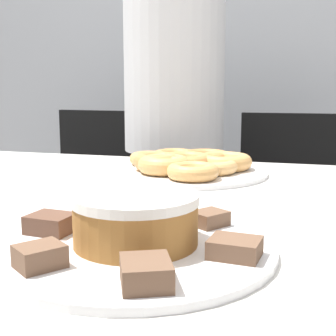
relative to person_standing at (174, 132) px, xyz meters
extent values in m
cube|color=#B2B7BC|center=(0.18, 0.81, 0.48)|extent=(8.00, 0.05, 2.60)
cube|color=silver|center=(0.18, -0.80, -0.06)|extent=(1.67, 1.01, 0.03)
cylinder|color=#383842|center=(0.00, 0.00, -0.44)|extent=(0.26, 0.26, 0.76)
cylinder|color=silver|center=(0.00, 0.00, 0.24)|extent=(0.35, 0.35, 0.60)
cylinder|color=black|center=(-0.41, 0.03, -0.81)|extent=(0.44, 0.44, 0.01)
cylinder|color=#262626|center=(-0.41, 0.03, -0.60)|extent=(0.06, 0.06, 0.40)
cube|color=black|center=(-0.41, 0.03, -0.38)|extent=(0.48, 0.48, 0.04)
cube|color=black|center=(-0.39, 0.24, -0.15)|extent=(0.40, 0.06, 0.42)
cylinder|color=#262626|center=(0.41, 0.03, -0.60)|extent=(0.06, 0.06, 0.40)
cube|color=black|center=(0.41, 0.03, -0.38)|extent=(0.44, 0.44, 0.04)
cube|color=black|center=(0.41, 0.24, -0.15)|extent=(0.40, 0.03, 0.42)
cylinder|color=white|center=(0.25, -1.07, -0.04)|extent=(0.35, 0.35, 0.01)
cylinder|color=white|center=(0.17, -0.52, -0.04)|extent=(0.39, 0.39, 0.01)
cylinder|color=#9E662D|center=(0.25, -1.07, -0.01)|extent=(0.16, 0.16, 0.05)
cylinder|color=white|center=(0.25, -1.07, 0.02)|extent=(0.16, 0.16, 0.01)
cube|color=brown|center=(0.30, -1.18, -0.02)|extent=(0.07, 0.07, 0.03)
cube|color=brown|center=(0.37, -1.08, -0.03)|extent=(0.06, 0.05, 0.02)
cube|color=brown|center=(0.32, -0.96, -0.03)|extent=(0.06, 0.06, 0.02)
cube|color=#513828|center=(0.19, -0.95, -0.02)|extent=(0.05, 0.06, 0.03)
cube|color=brown|center=(0.12, -1.05, -0.03)|extent=(0.06, 0.05, 0.02)
cube|color=brown|center=(0.17, -1.17, -0.03)|extent=(0.06, 0.06, 0.03)
torus|color=#D18E4C|center=(0.17, -0.52, -0.02)|extent=(0.13, 0.13, 0.04)
torus|color=tan|center=(0.14, -0.59, -0.02)|extent=(0.12, 0.12, 0.04)
torus|color=tan|center=(0.22, -0.64, -0.02)|extent=(0.11, 0.11, 0.03)
torus|color=#E5AD66|center=(0.24, -0.55, -0.02)|extent=(0.12, 0.12, 0.03)
torus|color=tan|center=(0.26, -0.49, -0.02)|extent=(0.13, 0.13, 0.04)
torus|color=#C68447|center=(0.20, -0.43, -0.02)|extent=(0.13, 0.13, 0.03)
torus|color=#D18E4C|center=(0.12, -0.43, -0.02)|extent=(0.11, 0.11, 0.03)
torus|color=tan|center=(0.07, -0.48, -0.02)|extent=(0.10, 0.10, 0.03)
torus|color=#C68447|center=(0.11, -0.55, -0.02)|extent=(0.12, 0.12, 0.04)
camera|label=1|loc=(0.44, -1.59, 0.15)|focal=50.00mm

